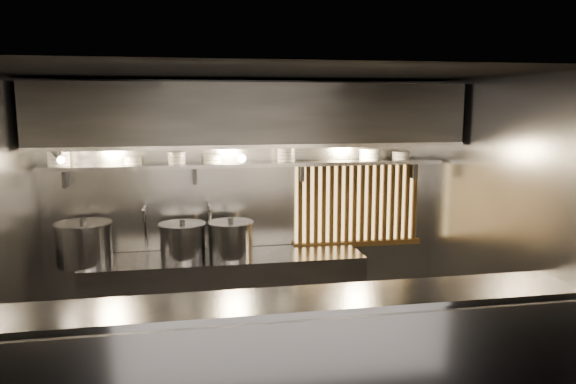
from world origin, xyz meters
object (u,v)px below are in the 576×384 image
object	(u,v)px
stock_pot_mid	(231,239)
stock_pot_left	(84,243)
pendant_bulb	(242,158)
stock_pot_right	(183,241)
heat_lamp	(58,154)

from	to	relation	value
stock_pot_mid	stock_pot_left	bearing A→B (deg)	179.06
pendant_bulb	stock_pot_right	bearing A→B (deg)	-174.35
pendant_bulb	stock_pot_right	distance (m)	1.09
heat_lamp	stock_pot_right	distance (m)	1.53
pendant_bulb	stock_pot_mid	bearing A→B (deg)	-139.57
heat_lamp	stock_pot_mid	bearing A→B (deg)	7.89
stock_pot_left	stock_pot_right	size ratio (longest dim) A/B	0.91
heat_lamp	stock_pot_mid	world-z (taller)	heat_lamp
heat_lamp	stock_pot_mid	xyz separation A→B (m)	(1.66, 0.23, -0.97)
heat_lamp	stock_pot_right	size ratio (longest dim) A/B	0.51
heat_lamp	pendant_bulb	xyz separation A→B (m)	(1.80, 0.35, -0.11)
stock_pot_mid	stock_pot_right	world-z (taller)	stock_pot_mid
pendant_bulb	stock_pot_left	world-z (taller)	pendant_bulb
stock_pot_mid	stock_pot_right	size ratio (longest dim) A/B	0.94
heat_lamp	stock_pot_left	bearing A→B (deg)	59.84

